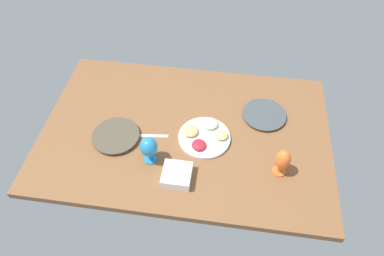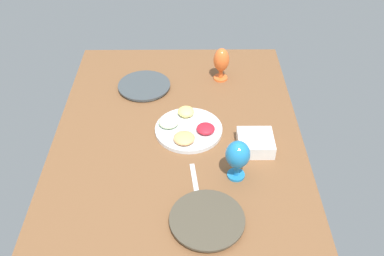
{
  "view_description": "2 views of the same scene",
  "coord_description": "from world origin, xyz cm",
  "px_view_note": "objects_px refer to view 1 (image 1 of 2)",
  "views": [
    {
      "loc": [
        21.02,
        -120.61,
        148.9
      ],
      "look_at": [
        4.31,
        -3.74,
        7.12
      ],
      "focal_mm": 32.17,
      "sensor_mm": 36.0,
      "label": 1
    },
    {
      "loc": [
        -128.98,
        -4.85,
        120.0
      ],
      "look_at": [
        4.97,
        -5.84,
        7.12
      ],
      "focal_mm": 40.62,
      "sensor_mm": 36.0,
      "label": 2
    }
  ],
  "objects_px": {
    "hurricane_glass_blue": "(149,148)",
    "square_bowl_white": "(177,175)",
    "dinner_plate_right": "(264,115)",
    "hurricane_glass_orange": "(283,160)",
    "fruit_platter": "(205,136)",
    "dinner_plate_left": "(116,136)"
  },
  "relations": [
    {
      "from": "dinner_plate_left",
      "to": "square_bowl_white",
      "type": "height_order",
      "value": "square_bowl_white"
    },
    {
      "from": "fruit_platter",
      "to": "square_bowl_white",
      "type": "relative_size",
      "value": 2.0
    },
    {
      "from": "dinner_plate_left",
      "to": "dinner_plate_right",
      "type": "bearing_deg",
      "value": 18.87
    },
    {
      "from": "hurricane_glass_blue",
      "to": "square_bowl_white",
      "type": "relative_size",
      "value": 1.17
    },
    {
      "from": "fruit_platter",
      "to": "hurricane_glass_blue",
      "type": "relative_size",
      "value": 1.71
    },
    {
      "from": "hurricane_glass_blue",
      "to": "fruit_platter",
      "type": "bearing_deg",
      "value": 35.29
    },
    {
      "from": "dinner_plate_right",
      "to": "hurricane_glass_orange",
      "type": "height_order",
      "value": "hurricane_glass_orange"
    },
    {
      "from": "dinner_plate_right",
      "to": "fruit_platter",
      "type": "distance_m",
      "value": 0.38
    },
    {
      "from": "dinner_plate_left",
      "to": "dinner_plate_right",
      "type": "xyz_separation_m",
      "value": [
        0.8,
        0.28,
        -0.0
      ]
    },
    {
      "from": "dinner_plate_right",
      "to": "hurricane_glass_orange",
      "type": "distance_m",
      "value": 0.39
    },
    {
      "from": "dinner_plate_right",
      "to": "hurricane_glass_orange",
      "type": "xyz_separation_m",
      "value": [
        0.08,
        -0.37,
        0.09
      ]
    },
    {
      "from": "fruit_platter",
      "to": "square_bowl_white",
      "type": "distance_m",
      "value": 0.3
    },
    {
      "from": "hurricane_glass_blue",
      "to": "square_bowl_white",
      "type": "height_order",
      "value": "hurricane_glass_blue"
    },
    {
      "from": "dinner_plate_right",
      "to": "hurricane_glass_blue",
      "type": "xyz_separation_m",
      "value": [
        -0.59,
        -0.39,
        0.1
      ]
    },
    {
      "from": "hurricane_glass_blue",
      "to": "dinner_plate_left",
      "type": "bearing_deg",
      "value": 151.92
    },
    {
      "from": "fruit_platter",
      "to": "hurricane_glass_orange",
      "type": "height_order",
      "value": "hurricane_glass_orange"
    },
    {
      "from": "dinner_plate_left",
      "to": "fruit_platter",
      "type": "distance_m",
      "value": 0.49
    },
    {
      "from": "hurricane_glass_orange",
      "to": "square_bowl_white",
      "type": "distance_m",
      "value": 0.52
    },
    {
      "from": "dinner_plate_right",
      "to": "square_bowl_white",
      "type": "height_order",
      "value": "square_bowl_white"
    },
    {
      "from": "fruit_platter",
      "to": "square_bowl_white",
      "type": "bearing_deg",
      "value": -110.98
    },
    {
      "from": "hurricane_glass_blue",
      "to": "square_bowl_white",
      "type": "xyz_separation_m",
      "value": [
        0.16,
        -0.09,
        -0.07
      ]
    },
    {
      "from": "dinner_plate_right",
      "to": "hurricane_glass_orange",
      "type": "bearing_deg",
      "value": -78.29
    }
  ]
}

